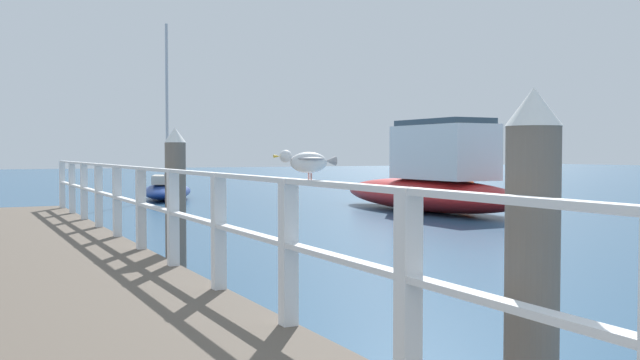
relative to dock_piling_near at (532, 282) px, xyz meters
name	(u,v)px	position (x,y,z in m)	size (l,w,h in m)	color
pier_deck	(35,279)	(-1.83, 6.37, -0.84)	(3.06, 19.80, 0.36)	brown
pier_railing	(156,202)	(-0.38, 6.37, 0.03)	(0.12, 18.32, 1.13)	white
dock_piling_near	(532,282)	(0.00, 0.00, 0.00)	(0.29, 0.29, 2.02)	#6B6056
dock_piling_far	(176,202)	(0.00, 6.81, 0.00)	(0.29, 0.29, 2.02)	#6B6056
seagull_foreground	(308,161)	(-0.39, 1.87, 0.61)	(0.48, 0.19, 0.21)	white
boat_1	(432,181)	(9.50, 14.31, -0.15)	(2.51, 7.91, 2.61)	red
boat_3	(167,189)	(4.14, 23.01, -0.65)	(3.01, 5.05, 6.33)	navy
channel_buoy	(467,188)	(14.24, 18.75, -0.66)	(0.70, 0.70, 1.40)	#E54C19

